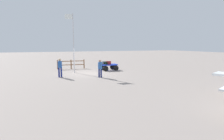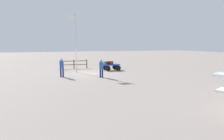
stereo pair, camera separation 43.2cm
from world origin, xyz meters
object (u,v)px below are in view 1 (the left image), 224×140
object	(u,v)px
suitcase_dark	(109,63)
flagpole	(73,40)
worker_trailing	(60,66)
worker_lead	(100,67)
suitcase_tan	(107,63)
suitcase_navy	(104,63)
luggage_cart	(109,66)

from	to	relation	value
suitcase_dark	flagpole	xyz separation A→B (m)	(3.91, 0.19, 2.49)
suitcase_dark	worker_trailing	distance (m)	5.99
suitcase_dark	worker_lead	distance (m)	4.35
worker_trailing	suitcase_tan	bearing A→B (deg)	-155.09
suitcase_dark	worker_trailing	size ratio (longest dim) A/B	0.35
suitcase_tan	flagpole	distance (m)	4.57
suitcase_navy	worker_trailing	size ratio (longest dim) A/B	0.38
luggage_cart	suitcase_navy	size ratio (longest dim) A/B	2.82
worker_lead	flagpole	bearing A→B (deg)	-64.28
suitcase_dark	suitcase_tan	xyz separation A→B (m)	(0.11, -0.08, -0.04)
suitcase_tan	flagpole	world-z (taller)	flagpole
suitcase_tan	flagpole	xyz separation A→B (m)	(3.80, 0.27, 2.53)
worker_trailing	flagpole	distance (m)	3.61
worker_trailing	luggage_cart	bearing A→B (deg)	-155.42
worker_trailing	suitcase_dark	bearing A→B (deg)	-156.22
worker_lead	suitcase_navy	bearing A→B (deg)	-112.65
luggage_cart	worker_trailing	distance (m)	6.17
suitcase_dark	luggage_cart	bearing A→B (deg)	-128.23
suitcase_navy	flagpole	xyz separation A→B (m)	(3.50, 0.71, 2.51)
worker_lead	flagpole	size ratio (longest dim) A/B	0.26
suitcase_dark	flagpole	bearing A→B (deg)	2.75
luggage_cart	flagpole	world-z (taller)	flagpole
suitcase_tan	suitcase_navy	bearing A→B (deg)	-56.21
suitcase_dark	flagpole	size ratio (longest dim) A/B	0.10
flagpole	suitcase_dark	bearing A→B (deg)	-177.25
suitcase_navy	worker_lead	world-z (taller)	worker_lead
suitcase_dark	flagpole	world-z (taller)	flagpole
luggage_cart	suitcase_dark	size ratio (longest dim) A/B	3.11
suitcase_tan	flagpole	size ratio (longest dim) A/B	0.11
suitcase_dark	worker_lead	bearing A→B (deg)	59.70
luggage_cart	worker_lead	xyz separation A→B (m)	(2.31, 3.90, 0.45)
luggage_cart	suitcase_dark	xyz separation A→B (m)	(0.11, 0.14, 0.39)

